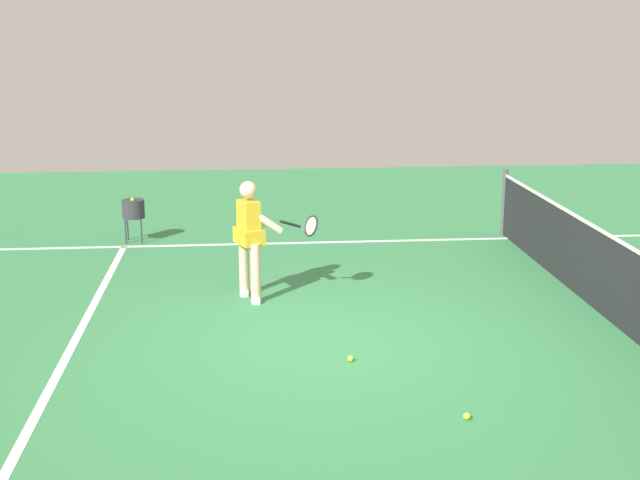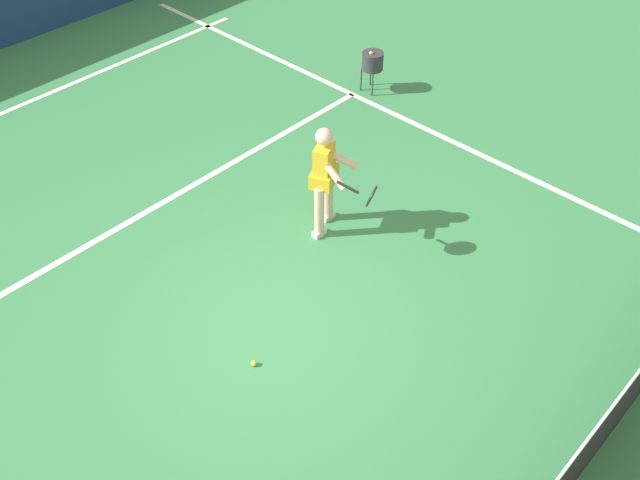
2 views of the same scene
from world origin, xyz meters
TOP-DOWN VIEW (x-y plane):
  - ground_plane at (0.00, 0.00)m, footprint 23.71×23.71m
  - service_line_marking at (0.00, -2.82)m, footprint 9.05×0.10m
  - sideline_left_marking at (-4.52, 0.00)m, footprint 0.10×16.24m
  - court_net at (0.00, 3.47)m, footprint 9.73×0.08m
  - tennis_player at (-1.67, -0.80)m, footprint 0.67×1.12m
  - tennis_ball_near at (0.57, 0.21)m, footprint 0.07×0.07m
  - tennis_ball_far at (2.03, 1.09)m, footprint 0.07×0.07m
  - ball_hopper at (-4.85, -2.68)m, footprint 0.36×0.36m

SIDE VIEW (x-z plane):
  - ground_plane at x=0.00m, z-range 0.00..0.00m
  - service_line_marking at x=0.00m, z-range 0.00..0.01m
  - sideline_left_marking at x=-4.52m, z-range 0.00..0.01m
  - tennis_ball_near at x=0.57m, z-range 0.00..0.07m
  - tennis_ball_far at x=2.03m, z-range 0.00..0.07m
  - court_net at x=0.00m, z-range -0.03..1.08m
  - ball_hopper at x=-4.85m, z-range 0.17..0.92m
  - tennis_player at x=-1.67m, z-range 0.07..1.62m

